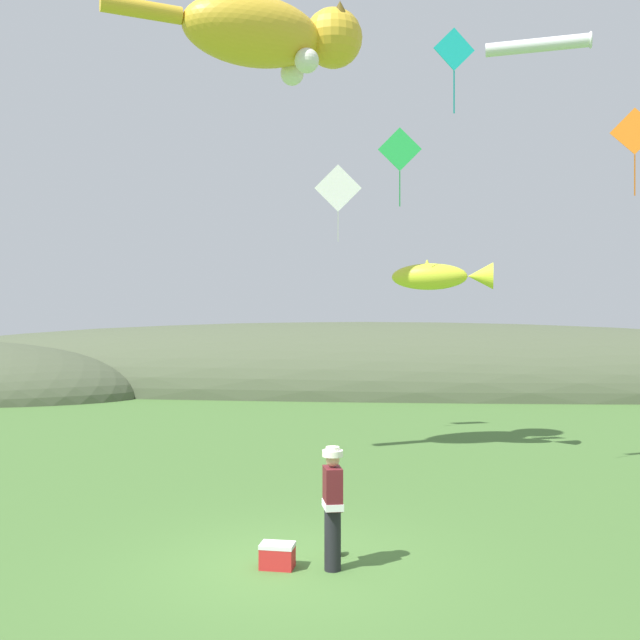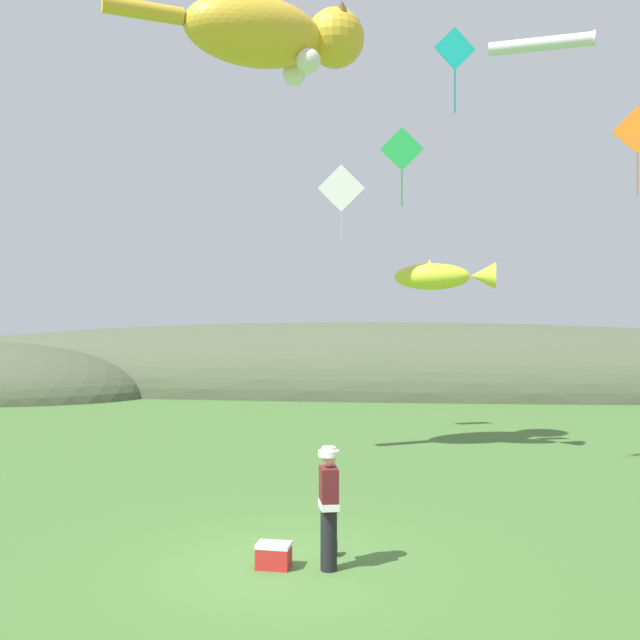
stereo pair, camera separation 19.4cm
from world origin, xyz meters
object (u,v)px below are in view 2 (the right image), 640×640
(festival_attendant, at_px, (329,504))
(picnic_cooler, at_px, (274,555))
(kite_diamond_teal, at_px, (455,50))
(kite_diamond_green, at_px, (402,150))
(kite_fish_windsock, at_px, (443,276))
(kite_diamond_orange, at_px, (637,131))
(kite_tube_streamer, at_px, (542,44))
(kite_diamond_white, at_px, (341,189))
(kite_spool, at_px, (331,548))
(kite_giant_cat, at_px, (272,35))

(festival_attendant, relative_size, picnic_cooler, 3.47)
(kite_diamond_teal, bearing_deg, kite_diamond_green, 110.36)
(kite_diamond_green, height_order, kite_diamond_teal, kite_diamond_teal)
(kite_fish_windsock, xyz_separation_m, kite_diamond_orange, (3.99, -3.09, 2.95))
(festival_attendant, xyz_separation_m, kite_diamond_orange, (6.15, 6.00, 6.75))
(festival_attendant, xyz_separation_m, kite_tube_streamer, (4.78, 9.40, 10.01))
(kite_fish_windsock, xyz_separation_m, kite_diamond_white, (-2.91, 2.14, 2.79))
(kite_fish_windsock, bearing_deg, kite_tube_streamer, 6.72)
(kite_spool, xyz_separation_m, kite_diamond_white, (-0.74, 10.59, 7.44))
(kite_spool, height_order, kite_fish_windsock, kite_fish_windsock)
(kite_diamond_orange, height_order, kite_diamond_green, kite_diamond_green)
(kite_diamond_white, bearing_deg, kite_diamond_teal, -64.50)
(kite_diamond_white, bearing_deg, kite_diamond_green, -60.00)
(kite_spool, relative_size, kite_diamond_teal, 0.13)
(kite_spool, distance_m, kite_diamond_green, 10.84)
(kite_spool, height_order, kite_diamond_orange, kite_diamond_orange)
(kite_diamond_orange, bearing_deg, festival_attendant, -135.67)
(kite_giant_cat, bearing_deg, kite_fish_windsock, 26.19)
(picnic_cooler, distance_m, kite_diamond_teal, 10.86)
(festival_attendant, relative_size, kite_tube_streamer, 0.64)
(picnic_cooler, bearing_deg, kite_spool, 39.47)
(kite_fish_windsock, bearing_deg, kite_diamond_teal, -89.86)
(picnic_cooler, xyz_separation_m, kite_tube_streamer, (5.59, 9.40, 10.79))
(kite_giant_cat, relative_size, kite_tube_streamer, 2.11)
(kite_diamond_green, bearing_deg, kite_tube_streamer, 19.39)
(kite_giant_cat, relative_size, kite_diamond_orange, 3.01)
(picnic_cooler, height_order, kite_diamond_white, kite_diamond_white)
(kite_fish_windsock, bearing_deg, kite_diamond_white, 143.69)
(festival_attendant, distance_m, kite_spool, 1.06)
(festival_attendant, xyz_separation_m, picnic_cooler, (-0.80, 0.01, -0.77))
(kite_giant_cat, distance_m, kite_diamond_green, 4.25)
(kite_giant_cat, height_order, kite_diamond_teal, kite_giant_cat)
(kite_giant_cat, height_order, kite_diamond_orange, kite_giant_cat)
(kite_spool, relative_size, kite_diamond_green, 0.11)
(festival_attendant, distance_m, kite_diamond_green, 10.73)
(festival_attendant, distance_m, kite_fish_windsock, 10.09)
(picnic_cooler, xyz_separation_m, kite_diamond_white, (0.04, 11.23, 7.37))
(kite_diamond_orange, xyz_separation_m, kite_diamond_white, (-6.91, 5.23, -0.15))
(festival_attendant, xyz_separation_m, kite_fish_windsock, (2.15, 9.09, 3.80))
(kite_diamond_teal, bearing_deg, kite_giant_cat, 155.98)
(kite_diamond_orange, bearing_deg, kite_giant_cat, 173.10)
(kite_giant_cat, distance_m, kite_diamond_teal, 4.83)
(kite_spool, bearing_deg, kite_diamond_white, 93.98)
(kite_diamond_green, bearing_deg, picnic_cooler, -102.95)
(kite_tube_streamer, distance_m, kite_diamond_orange, 4.90)
(picnic_cooler, height_order, kite_diamond_green, kite_diamond_green)
(kite_fish_windsock, relative_size, kite_diamond_teal, 1.51)
(kite_diamond_green, relative_size, kite_diamond_teal, 1.11)
(kite_diamond_white, distance_m, kite_diamond_green, 3.65)
(kite_spool, bearing_deg, kite_tube_streamer, 61.23)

